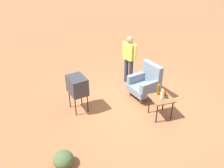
{
  "coord_description": "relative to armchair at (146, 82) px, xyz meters",
  "views": [
    {
      "loc": [
        5.24,
        -2.53,
        3.81
      ],
      "look_at": [
        -0.06,
        -0.8,
        0.65
      ],
      "focal_mm": 36.03,
      "sensor_mm": 36.0,
      "label": 1
    }
  ],
  "objects": [
    {
      "name": "ground_plane",
      "position": [
        0.1,
        -0.3,
        -0.5
      ],
      "size": [
        60.0,
        60.0,
        0.0
      ],
      "primitive_type": "plane",
      "color": "#A05B38"
    },
    {
      "name": "armchair",
      "position": [
        0.0,
        0.0,
        0.0
      ],
      "size": [
        0.93,
        0.94,
        1.06
      ],
      "color": "brown",
      "rests_on": "ground"
    },
    {
      "name": "side_table",
      "position": [
        1.03,
        -0.05,
        0.01
      ],
      "size": [
        0.56,
        0.56,
        0.59
      ],
      "color": "black",
      "rests_on": "ground"
    },
    {
      "name": "tv_on_stand",
      "position": [
        0.04,
        -2.09,
        0.28
      ],
      "size": [
        0.68,
        0.56,
        1.03
      ],
      "color": "black",
      "rests_on": "ground"
    },
    {
      "name": "person_standing",
      "position": [
        -1.02,
        -0.16,
        0.44
      ],
      "size": [
        0.51,
        0.37,
        1.64
      ],
      "color": "#2D3347",
      "rests_on": "ground"
    },
    {
      "name": "bottle_tall_amber",
      "position": [
        0.84,
        -0.06,
        0.24
      ],
      "size": [
        0.07,
        0.07,
        0.3
      ],
      "primitive_type": "cylinder",
      "color": "brown",
      "rests_on": "side_table"
    },
    {
      "name": "soda_can_red",
      "position": [
        0.96,
        0.09,
        0.15
      ],
      "size": [
        0.07,
        0.07,
        0.12
      ],
      "primitive_type": "cylinder",
      "color": "red",
      "rests_on": "side_table"
    },
    {
      "name": "flower_vase",
      "position": [
        1.05,
        -0.05,
        0.24
      ],
      "size": [
        0.15,
        0.1,
        0.27
      ],
      "color": "silver",
      "rests_on": "side_table"
    },
    {
      "name": "shrub_mid",
      "position": [
        1.92,
        -2.77,
        -0.33
      ],
      "size": [
        0.43,
        0.43,
        0.33
      ],
      "primitive_type": "ellipsoid",
      "color": "#475B33",
      "rests_on": "ground"
    }
  ]
}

